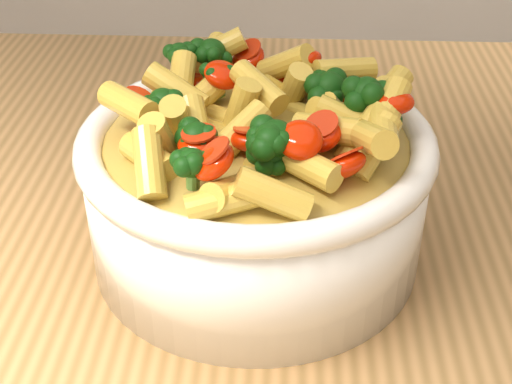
{
  "coord_description": "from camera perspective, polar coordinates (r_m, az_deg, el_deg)",
  "views": [
    {
      "loc": [
        -0.07,
        -0.42,
        1.22
      ],
      "look_at": [
        -0.09,
        -0.01,
        0.95
      ],
      "focal_mm": 50.0,
      "sensor_mm": 36.0,
      "label": 1
    }
  ],
  "objects": [
    {
      "name": "serving_bowl",
      "position": [
        0.49,
        -0.0,
        0.12
      ],
      "size": [
        0.24,
        0.24,
        0.1
      ],
      "color": "white",
      "rests_on": "table"
    },
    {
      "name": "pasta_salad",
      "position": [
        0.46,
        0.0,
        6.73
      ],
      "size": [
        0.19,
        0.19,
        0.04
      ],
      "color": "#EED54B",
      "rests_on": "serving_bowl"
    },
    {
      "name": "table",
      "position": [
        0.6,
        8.86,
        -11.67
      ],
      "size": [
        1.2,
        0.8,
        0.9
      ],
      "color": "#B1804C",
      "rests_on": "ground"
    }
  ]
}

